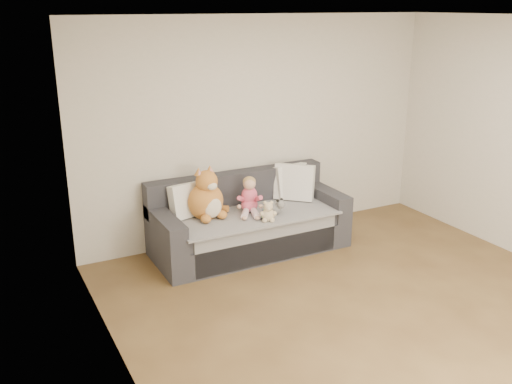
{
  "coord_description": "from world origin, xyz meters",
  "views": [
    {
      "loc": [
        -3.1,
        -3.37,
        2.7
      ],
      "look_at": [
        -0.39,
        1.87,
        0.75
      ],
      "focal_mm": 40.0,
      "sensor_mm": 36.0,
      "label": 1
    }
  ],
  "objects_px": {
    "toddler": "(250,198)",
    "sofa": "(248,224)",
    "sippy_cup": "(265,213)",
    "plush_cat": "(207,198)",
    "teddy_bear": "(268,213)"
  },
  "relations": [
    {
      "from": "sofa",
      "to": "sippy_cup",
      "type": "relative_size",
      "value": 17.8
    },
    {
      "from": "sofa",
      "to": "sippy_cup",
      "type": "xyz_separation_m",
      "value": [
        0.05,
        -0.32,
        0.23
      ]
    },
    {
      "from": "plush_cat",
      "to": "teddy_bear",
      "type": "relative_size",
      "value": 2.59
    },
    {
      "from": "plush_cat",
      "to": "sippy_cup",
      "type": "relative_size",
      "value": 4.89
    },
    {
      "from": "toddler",
      "to": "plush_cat",
      "type": "bearing_deg",
      "value": -163.89
    },
    {
      "from": "plush_cat",
      "to": "sofa",
      "type": "bearing_deg",
      "value": -12.42
    },
    {
      "from": "teddy_bear",
      "to": "sippy_cup",
      "type": "bearing_deg",
      "value": 112.2
    },
    {
      "from": "sofa",
      "to": "sippy_cup",
      "type": "distance_m",
      "value": 0.39
    },
    {
      "from": "sippy_cup",
      "to": "plush_cat",
      "type": "bearing_deg",
      "value": 148.24
    },
    {
      "from": "toddler",
      "to": "sofa",
      "type": "bearing_deg",
      "value": 103.55
    },
    {
      "from": "toddler",
      "to": "sippy_cup",
      "type": "bearing_deg",
      "value": -54.23
    },
    {
      "from": "toddler",
      "to": "sippy_cup",
      "type": "distance_m",
      "value": 0.29
    },
    {
      "from": "sippy_cup",
      "to": "sofa",
      "type": "bearing_deg",
      "value": 98.19
    },
    {
      "from": "plush_cat",
      "to": "toddler",
      "type": "bearing_deg",
      "value": -18.44
    },
    {
      "from": "sofa",
      "to": "plush_cat",
      "type": "distance_m",
      "value": 0.63
    }
  ]
}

